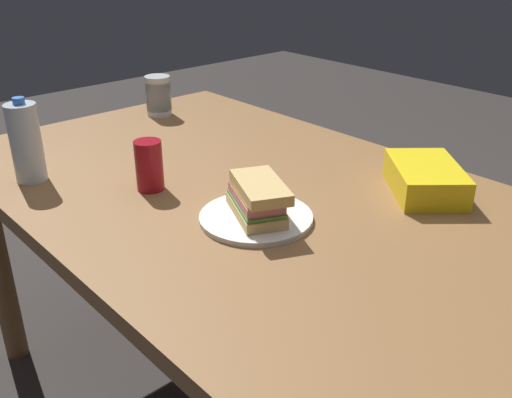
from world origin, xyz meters
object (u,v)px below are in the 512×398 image
(soda_can_red, at_px, (149,165))
(chip_bag, at_px, (425,179))
(plastic_cup_stack, at_px, (158,96))
(paper_plate, at_px, (256,217))
(sandwich, at_px, (257,198))
(water_bottle_tall, at_px, (26,143))
(dining_table, at_px, (268,228))

(soda_can_red, bearing_deg, chip_bag, 46.30)
(chip_bag, distance_m, plastic_cup_stack, 0.96)
(paper_plate, xyz_separation_m, sandwich, (0.00, 0.00, 0.05))
(paper_plate, bearing_deg, water_bottle_tall, -153.22)
(water_bottle_tall, bearing_deg, dining_table, 38.01)
(water_bottle_tall, xyz_separation_m, plastic_cup_stack, (-0.26, 0.55, -0.03))
(paper_plate, relative_size, soda_can_red, 2.02)
(chip_bag, bearing_deg, water_bottle_tall, 84.98)
(chip_bag, bearing_deg, sandwich, 109.64)
(soda_can_red, bearing_deg, water_bottle_tall, -142.06)
(chip_bag, relative_size, plastic_cup_stack, 1.76)
(chip_bag, bearing_deg, paper_plate, 109.12)
(plastic_cup_stack, bearing_deg, water_bottle_tall, -64.68)
(sandwich, relative_size, water_bottle_tall, 0.97)
(sandwich, bearing_deg, chip_bag, 68.28)
(chip_bag, xyz_separation_m, plastic_cup_stack, (-0.96, -0.12, 0.03))
(sandwich, distance_m, soda_can_red, 0.31)
(sandwich, distance_m, water_bottle_tall, 0.61)
(sandwich, bearing_deg, plastic_cup_stack, 160.93)
(water_bottle_tall, relative_size, plastic_cup_stack, 1.61)
(water_bottle_tall, bearing_deg, chip_bag, 43.61)
(paper_plate, relative_size, water_bottle_tall, 1.17)
(water_bottle_tall, distance_m, plastic_cup_stack, 0.61)
(soda_can_red, bearing_deg, plastic_cup_stack, 144.75)
(sandwich, distance_m, plastic_cup_stack, 0.85)
(paper_plate, xyz_separation_m, water_bottle_tall, (-0.54, -0.27, 0.09))
(sandwich, distance_m, chip_bag, 0.42)
(dining_table, xyz_separation_m, sandwich, (0.07, -0.10, 0.13))
(sandwich, xyz_separation_m, soda_can_red, (-0.30, -0.08, 0.01))
(paper_plate, distance_m, chip_bag, 0.43)
(sandwich, relative_size, chip_bag, 0.89)
(dining_table, bearing_deg, paper_plate, -55.97)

